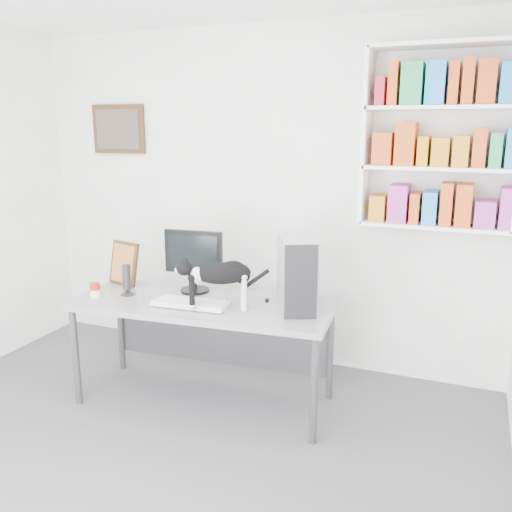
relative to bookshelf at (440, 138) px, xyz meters
name	(u,v)px	position (x,y,z in m)	size (l,w,h in m)	color
room	(104,249)	(-1.40, -1.85, -0.50)	(4.01, 4.01, 2.70)	#4A4A4E
bookshelf	(440,138)	(0.00, 0.00, 0.00)	(1.03, 0.28, 1.24)	white
wall_art	(119,129)	(-2.70, 0.12, 0.05)	(0.52, 0.04, 0.42)	#4A2D17
desk	(204,352)	(-1.43, -0.79, -1.48)	(1.79, 0.70, 0.75)	gray
monitor	(194,261)	(-1.59, -0.60, -0.87)	(0.44, 0.21, 0.47)	black
keyboard	(191,303)	(-1.46, -0.90, -1.08)	(0.51, 0.19, 0.04)	silver
pc_tower	(296,272)	(-0.80, -0.65, -0.86)	(0.22, 0.49, 0.49)	#A8A9AD
speaker	(127,279)	(-2.00, -0.85, -0.99)	(0.10, 0.10, 0.24)	black
leaning_print	(124,262)	(-2.18, -0.62, -0.93)	(0.27, 0.11, 0.34)	#4A2D17
soup_can	(95,290)	(-2.19, -0.98, -1.05)	(0.07, 0.07, 0.10)	#AC1D0E
cat	(220,286)	(-1.24, -0.90, -0.93)	(0.55, 0.15, 0.34)	black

